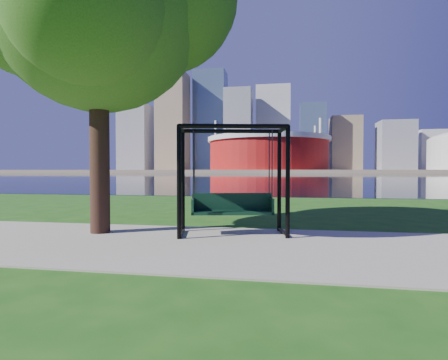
# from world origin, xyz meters

# --- Properties ---
(ground) EXTENTS (900.00, 900.00, 0.00)m
(ground) POSITION_xyz_m (0.00, 0.00, 0.00)
(ground) COLOR #1E5114
(ground) RESTS_ON ground
(path) EXTENTS (120.00, 4.00, 0.03)m
(path) POSITION_xyz_m (0.00, -0.50, 0.01)
(path) COLOR #9E937F
(path) RESTS_ON ground
(river) EXTENTS (900.00, 180.00, 0.02)m
(river) POSITION_xyz_m (0.00, 102.00, 0.01)
(river) COLOR black
(river) RESTS_ON ground
(far_bank) EXTENTS (900.00, 228.00, 2.00)m
(far_bank) POSITION_xyz_m (0.00, 306.00, 1.00)
(far_bank) COLOR #937F60
(far_bank) RESTS_ON ground
(stadium) EXTENTS (83.00, 83.00, 32.00)m
(stadium) POSITION_xyz_m (-10.00, 235.00, 14.23)
(stadium) COLOR maroon
(stadium) RESTS_ON far_bank
(skyline) EXTENTS (392.00, 66.00, 96.50)m
(skyline) POSITION_xyz_m (-4.27, 319.39, 35.89)
(skyline) COLOR gray
(skyline) RESTS_ON far_bank
(swing) EXTENTS (2.51, 1.48, 2.41)m
(swing) POSITION_xyz_m (0.36, 0.63, 1.16)
(swing) COLOR black
(swing) RESTS_ON ground
(park_tree) EXTENTS (6.15, 5.56, 7.64)m
(park_tree) POSITION_xyz_m (-2.70, 0.39, 5.31)
(park_tree) COLOR black
(park_tree) RESTS_ON ground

